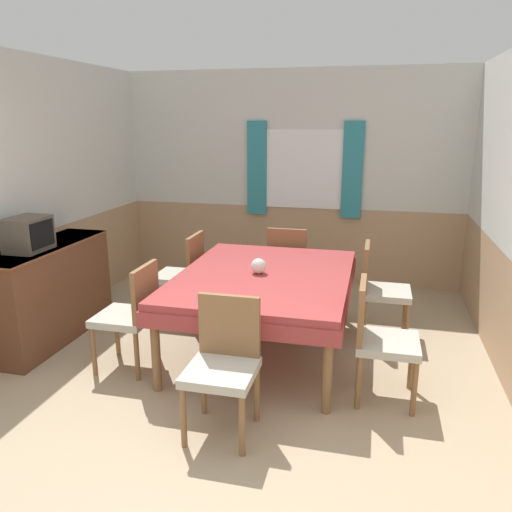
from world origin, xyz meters
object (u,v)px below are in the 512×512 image
(chair_head_near, at_px, (224,360))
(sideboard, at_px, (49,292))
(chair_head_window, at_px, (288,262))
(chair_left_near, at_px, (132,312))
(vase, at_px, (259,266))
(dining_table, at_px, (264,284))
(chair_right_far, at_px, (380,287))
(tv, at_px, (28,234))
(chair_right_near, at_px, (379,336))
(chair_left_far, at_px, (184,272))

(chair_head_near, height_order, sideboard, sideboard)
(chair_head_window, bearing_deg, chair_left_near, -118.99)
(vase, bearing_deg, chair_head_near, -87.63)
(dining_table, bearing_deg, vase, -159.48)
(chair_right_far, height_order, vase, chair_right_far)
(chair_head_near, distance_m, chair_left_near, 1.16)
(chair_right_far, xyz_separation_m, sideboard, (-2.98, -0.78, -0.03))
(chair_right_far, bearing_deg, tv, -71.92)
(chair_left_near, relative_size, vase, 6.67)
(tv, bearing_deg, chair_left_near, -9.23)
(chair_head_window, distance_m, sideboard, 2.45)
(chair_left_near, height_order, sideboard, sideboard)
(chair_head_window, height_order, chair_right_near, same)
(chair_right_far, bearing_deg, chair_right_near, 0.00)
(chair_left_near, relative_size, chair_right_near, 1.00)
(chair_head_window, xyz_separation_m, sideboard, (-2.00, -1.41, -0.03))
(chair_head_near, xyz_separation_m, tv, (-2.00, 0.80, 0.56))
(chair_left_near, height_order, tv, tv)
(chair_left_near, bearing_deg, chair_head_window, -28.99)
(chair_left_near, bearing_deg, dining_table, -59.84)
(chair_head_near, relative_size, chair_right_near, 1.00)
(chair_head_near, bearing_deg, chair_left_far, -61.01)
(chair_right_far, bearing_deg, vase, -60.26)
(sideboard, bearing_deg, chair_right_near, -6.86)
(chair_left_far, relative_size, chair_right_far, 1.00)
(chair_left_far, bearing_deg, tv, 133.65)
(dining_table, bearing_deg, chair_head_window, 90.00)
(chair_right_near, bearing_deg, dining_table, -120.16)
(chair_left_far, distance_m, chair_right_far, 1.96)
(tv, bearing_deg, sideboard, 91.67)
(chair_left_far, relative_size, chair_head_window, 1.00)
(chair_right_near, height_order, tv, tv)
(dining_table, height_order, vase, vase)
(dining_table, relative_size, chair_right_far, 2.14)
(dining_table, distance_m, chair_left_far, 1.14)
(chair_left_far, xyz_separation_m, chair_head_window, (0.98, 0.63, 0.00))
(chair_left_far, xyz_separation_m, chair_right_near, (1.96, -1.14, 0.00))
(chair_right_far, distance_m, vase, 1.22)
(chair_left_near, xyz_separation_m, chair_right_near, (1.96, 0.00, 0.00))
(dining_table, relative_size, vase, 14.25)
(chair_left_far, height_order, chair_head_near, same)
(chair_head_window, distance_m, tv, 2.62)
(chair_head_near, xyz_separation_m, vase, (-0.05, 1.18, 0.30))
(chair_left_far, distance_m, sideboard, 1.29)
(chair_right_near, xyz_separation_m, vase, (-1.03, 0.55, 0.30))
(dining_table, xyz_separation_m, chair_head_near, (-0.00, -1.20, -0.13))
(chair_left_far, relative_size, vase, 6.67)
(tv, xyz_separation_m, vase, (1.95, 0.39, -0.26))
(sideboard, xyz_separation_m, tv, (0.01, -0.19, 0.59))
(chair_right_near, bearing_deg, chair_head_near, -57.28)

